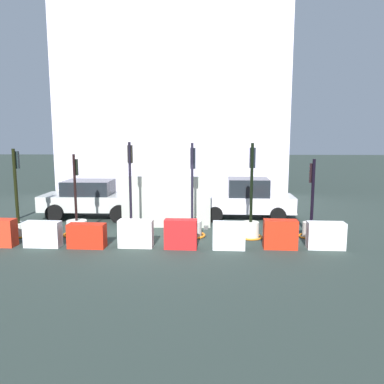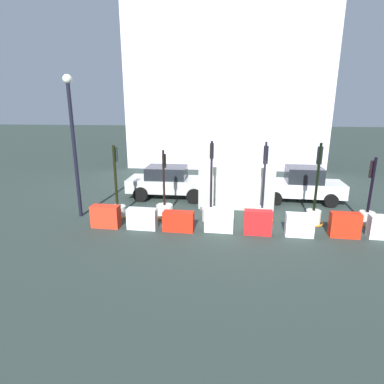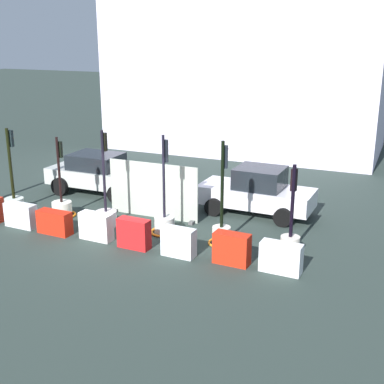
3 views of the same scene
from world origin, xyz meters
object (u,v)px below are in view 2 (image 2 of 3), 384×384
at_px(construction_barrier_4, 258,222).
at_px(traffic_light_1, 165,208).
at_px(construction_barrier_5, 300,225).
at_px(car_silver_hatchback, 169,182).
at_px(traffic_light_4, 314,210).
at_px(construction_barrier_0, 106,216).
at_px(traffic_light_2, 211,208).
at_px(construction_barrier_6, 345,225).
at_px(traffic_light_0, 117,204).
at_px(traffic_light_5, 367,212).
at_px(construction_barrier_1, 142,219).
at_px(traffic_light_3, 262,210).
at_px(street_lamp_post, 73,133).
at_px(car_white_van, 301,185).
at_px(construction_barrier_3, 219,221).
at_px(construction_barrier_2, 178,221).

bearing_deg(construction_barrier_4, traffic_light_1, 158.43).
height_order(construction_barrier_5, car_silver_hatchback, car_silver_hatchback).
distance_m(traffic_light_4, construction_barrier_0, 8.22).
height_order(traffic_light_2, construction_barrier_5, traffic_light_2).
bearing_deg(construction_barrier_6, construction_barrier_4, -178.16).
xyz_separation_m(traffic_light_0, construction_barrier_0, (-0.04, -1.25, -0.09)).
height_order(traffic_light_5, car_silver_hatchback, traffic_light_5).
xyz_separation_m(construction_barrier_0, construction_barrier_1, (1.45, -0.03, -0.03)).
distance_m(traffic_light_0, construction_barrier_6, 8.93).
bearing_deg(construction_barrier_5, traffic_light_2, 158.77).
height_order(traffic_light_0, construction_barrier_0, traffic_light_0).
bearing_deg(traffic_light_3, construction_barrier_5, -51.19).
bearing_deg(street_lamp_post, traffic_light_4, 0.92).
distance_m(traffic_light_4, construction_barrier_1, 6.80).
distance_m(traffic_light_1, construction_barrier_1, 1.55).
xyz_separation_m(traffic_light_3, car_white_van, (2.18, 3.05, 0.36)).
xyz_separation_m(construction_barrier_4, construction_barrier_5, (1.49, -0.00, -0.03)).
relative_size(traffic_light_4, construction_barrier_5, 3.22).
xyz_separation_m(traffic_light_3, construction_barrier_5, (1.18, -1.46, -0.02)).
height_order(traffic_light_5, car_white_van, traffic_light_5).
distance_m(traffic_light_5, car_silver_hatchback, 8.98).
distance_m(traffic_light_2, construction_barrier_3, 1.22).
xyz_separation_m(traffic_light_4, construction_barrier_5, (-0.83, -1.34, -0.16)).
distance_m(traffic_light_2, traffic_light_5, 6.21).
relative_size(construction_barrier_5, car_white_van, 0.24).
distance_m(traffic_light_4, construction_barrier_6, 1.46).
xyz_separation_m(construction_barrier_1, car_silver_hatchback, (0.28, 4.37, 0.40)).
distance_m(traffic_light_2, street_lamp_post, 6.32).
xyz_separation_m(traffic_light_5, construction_barrier_6, (-1.34, -1.41, -0.05)).
bearing_deg(street_lamp_post, traffic_light_5, 1.55).
bearing_deg(construction_barrier_3, construction_barrier_5, -2.25).
bearing_deg(car_silver_hatchback, traffic_light_1, -83.85).
relative_size(construction_barrier_6, car_white_van, 0.25).
relative_size(traffic_light_1, traffic_light_3, 0.88).
xyz_separation_m(traffic_light_5, construction_barrier_2, (-7.35, -1.50, -0.12)).
height_order(traffic_light_0, construction_barrier_1, traffic_light_0).
bearing_deg(traffic_light_1, construction_barrier_2, -61.04).
distance_m(construction_barrier_2, construction_barrier_5, 4.42).
bearing_deg(construction_barrier_3, car_white_van, 48.37).
bearing_deg(construction_barrier_2, traffic_light_5, 11.53).
xyz_separation_m(construction_barrier_1, construction_barrier_5, (5.84, -0.06, 0.02)).
bearing_deg(traffic_light_5, street_lamp_post, -178.45).
height_order(traffic_light_5, construction_barrier_0, traffic_light_5).
bearing_deg(car_white_van, traffic_light_5, -57.39).
bearing_deg(traffic_light_0, street_lamp_post, -174.68).
xyz_separation_m(traffic_light_2, construction_barrier_3, (0.37, -1.16, -0.09)).
distance_m(traffic_light_1, car_silver_hatchback, 2.98).
bearing_deg(traffic_light_3, construction_barrier_1, -163.19).
distance_m(traffic_light_2, construction_barrier_1, 2.84).
distance_m(traffic_light_0, car_white_van, 8.85).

